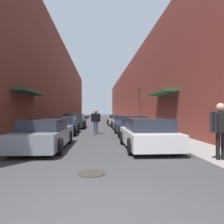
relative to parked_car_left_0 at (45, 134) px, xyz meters
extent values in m
plane|color=#38383A|center=(2.19, 21.78, -0.61)|extent=(153.50, 153.50, 0.00)
cube|color=gray|center=(-1.98, 28.75, -0.55)|extent=(1.80, 69.77, 0.12)
cube|color=gray|center=(6.35, 28.75, -0.55)|extent=(1.80, 69.77, 0.12)
cube|color=brown|center=(-4.88, 28.75, 5.36)|extent=(4.00, 69.77, 11.95)
cube|color=#1E6038|center=(-2.48, 6.08, 2.29)|extent=(1.00, 4.80, 0.12)
cube|color=brown|center=(9.25, 28.75, 3.98)|extent=(4.00, 69.77, 9.18)
cube|color=#1E6038|center=(6.85, 6.08, 2.29)|extent=(1.00, 4.80, 0.12)
cube|color=gray|center=(0.00, 0.05, -0.11)|extent=(1.83, 4.76, 0.66)
cube|color=#232833|center=(0.00, -0.18, 0.43)|extent=(1.56, 2.49, 0.43)
cylinder|color=black|center=(-0.84, 1.51, -0.30)|extent=(0.18, 0.62, 0.62)
cylinder|color=black|center=(0.84, 1.51, -0.30)|extent=(0.18, 0.62, 0.62)
cylinder|color=black|center=(-0.84, -1.41, -0.30)|extent=(0.18, 0.62, 0.62)
cylinder|color=black|center=(0.84, -1.41, -0.30)|extent=(0.18, 0.62, 0.62)
cube|color=navy|center=(-0.12, 6.04, -0.13)|extent=(1.77, 4.23, 0.59)
cube|color=#232833|center=(-0.12, 5.83, 0.39)|extent=(1.55, 2.20, 0.45)
cylinder|color=black|center=(-0.97, 7.35, -0.27)|extent=(0.18, 0.69, 0.69)
cylinder|color=black|center=(0.74, 7.35, -0.27)|extent=(0.18, 0.69, 0.69)
cylinder|color=black|center=(-0.97, 4.74, -0.27)|extent=(0.18, 0.69, 0.69)
cylinder|color=black|center=(0.74, 4.74, -0.27)|extent=(0.18, 0.69, 0.69)
cube|color=#232326|center=(0.04, 11.35, -0.09)|extent=(1.93, 4.29, 0.68)
cube|color=#232833|center=(0.04, 11.13, 0.51)|extent=(1.69, 2.23, 0.52)
cylinder|color=black|center=(-0.90, 12.68, -0.28)|extent=(0.18, 0.66, 0.66)
cylinder|color=black|center=(0.98, 12.68, -0.28)|extent=(0.18, 0.66, 0.66)
cylinder|color=black|center=(-0.90, 10.02, -0.28)|extent=(0.18, 0.66, 0.66)
cylinder|color=black|center=(0.98, 10.02, -0.28)|extent=(0.18, 0.66, 0.66)
cube|color=silver|center=(4.32, -0.27, -0.13)|extent=(1.88, 4.16, 0.62)
cube|color=#232833|center=(4.32, -0.48, 0.43)|extent=(1.65, 2.17, 0.51)
cylinder|color=black|center=(3.40, 1.02, -0.30)|extent=(0.18, 0.63, 0.63)
cylinder|color=black|center=(5.23, 1.02, -0.30)|extent=(0.18, 0.63, 0.63)
cylinder|color=black|center=(3.40, -1.56, -0.30)|extent=(0.18, 0.63, 0.63)
cylinder|color=black|center=(5.23, -1.56, -0.30)|extent=(0.18, 0.63, 0.63)
cube|color=navy|center=(4.42, 4.78, -0.11)|extent=(1.86, 4.25, 0.63)
cube|color=#232833|center=(4.42, 4.56, 0.44)|extent=(1.62, 2.22, 0.48)
cylinder|color=black|center=(3.53, 6.09, -0.27)|extent=(0.18, 0.69, 0.69)
cylinder|color=black|center=(5.32, 6.09, -0.27)|extent=(0.18, 0.69, 0.69)
cylinder|color=black|center=(3.53, 3.46, -0.27)|extent=(0.18, 0.69, 0.69)
cylinder|color=black|center=(5.32, 3.46, -0.27)|extent=(0.18, 0.69, 0.69)
cube|color=gray|center=(4.49, 10.40, -0.15)|extent=(1.89, 4.22, 0.56)
cube|color=#232833|center=(4.49, 10.19, 0.37)|extent=(1.64, 2.21, 0.49)
cylinder|color=black|center=(3.60, 11.70, -0.29)|extent=(0.18, 0.65, 0.65)
cylinder|color=black|center=(5.38, 11.70, -0.29)|extent=(0.18, 0.65, 0.65)
cylinder|color=black|center=(3.60, 9.10, -0.29)|extent=(0.18, 0.65, 0.65)
cylinder|color=black|center=(5.38, 9.10, -0.29)|extent=(0.18, 0.65, 0.65)
cube|color=#B7B7BC|center=(4.38, 15.48, -0.14)|extent=(1.86, 4.46, 0.55)
cube|color=#232833|center=(4.38, 15.26, 0.36)|extent=(1.62, 2.32, 0.45)
cylinder|color=black|center=(3.48, 16.86, -0.26)|extent=(0.18, 0.70, 0.70)
cylinder|color=black|center=(5.27, 16.86, -0.26)|extent=(0.18, 0.70, 0.70)
cylinder|color=black|center=(3.48, 14.10, -0.26)|extent=(0.18, 0.70, 0.70)
cylinder|color=black|center=(5.27, 14.10, -0.26)|extent=(0.18, 0.70, 0.70)
cube|color=brown|center=(2.10, 5.75, -0.55)|extent=(0.20, 0.78, 0.02)
cylinder|color=beige|center=(2.02, 6.00, -0.58)|extent=(0.03, 0.06, 0.06)
cylinder|color=beige|center=(2.17, 6.00, -0.58)|extent=(0.03, 0.06, 0.06)
cylinder|color=beige|center=(2.02, 5.50, -0.58)|extent=(0.03, 0.06, 0.06)
cylinder|color=beige|center=(2.17, 5.50, -0.58)|extent=(0.03, 0.06, 0.06)
cylinder|color=#2D3351|center=(2.02, 5.75, -0.15)|extent=(0.12, 0.12, 0.77)
cylinder|color=#2D3351|center=(2.18, 5.75, -0.15)|extent=(0.12, 0.12, 0.77)
cube|color=black|center=(2.10, 5.75, 0.53)|extent=(0.46, 0.21, 0.59)
sphere|color=#8C664C|center=(2.10, 5.75, 0.95)|extent=(0.25, 0.25, 0.25)
cylinder|color=black|center=(1.82, 5.75, 0.53)|extent=(0.09, 0.09, 0.56)
cylinder|color=black|center=(2.37, 5.75, 0.53)|extent=(0.09, 0.09, 0.56)
cylinder|color=#332D28|center=(2.05, -3.85, -0.60)|extent=(0.70, 0.70, 0.02)
cylinder|color=#2D2D2D|center=(6.80, 14.18, 1.47)|extent=(0.10, 0.10, 3.93)
cube|color=#332D0F|center=(6.80, 14.18, 3.21)|extent=(0.16, 0.16, 0.45)
sphere|color=red|center=(6.80, 14.10, 3.33)|extent=(0.11, 0.11, 0.11)
cylinder|color=black|center=(5.85, -3.03, -0.08)|extent=(0.12, 0.12, 0.83)
cylinder|color=black|center=(6.03, -3.03, -0.08)|extent=(0.12, 0.12, 0.83)
cube|color=#232328|center=(5.94, -3.03, 0.65)|extent=(0.49, 0.22, 0.63)
sphere|color=tan|center=(5.94, -3.03, 1.10)|extent=(0.26, 0.26, 0.26)
cylinder|color=#232328|center=(5.64, -3.03, 0.65)|extent=(0.10, 0.10, 0.60)
cube|color=black|center=(5.94, -3.21, 0.65)|extent=(0.37, 0.14, 0.53)
camera|label=1|loc=(2.19, -9.42, 0.99)|focal=35.00mm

